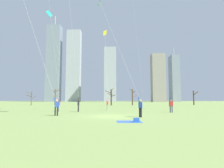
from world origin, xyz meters
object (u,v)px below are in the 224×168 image
Objects in this scene: distant_kite_drifting_left_teal at (51,22)px; bare_tree_center at (111,96)px; picnic_spot at (133,121)px; bare_tree_far_right_edge at (194,97)px; kite_flyer_far_back_purple at (77,84)px; kite_flyer_midfield_left_green at (126,71)px; kite_flyer_midfield_center_orange at (40,55)px; bare_tree_rightmost at (55,96)px; kite_flyer_midfield_right_red at (57,81)px; bare_tree_leftmost at (133,97)px; bystander_far_off_by_trees at (171,105)px; kite_flyer_foreground_right_yellow at (107,88)px; bare_tree_left_of_center at (31,98)px.

distant_kite_drifting_left_teal reaches higher than bare_tree_center.
bare_tree_far_right_edge is (22.58, 43.10, 2.33)m from picnic_spot.
kite_flyer_far_back_purple reaches higher than bare_tree_far_right_edge.
kite_flyer_far_back_purple is at bearing -97.05° from bare_tree_center.
bare_tree_center is (-2.64, 32.50, -2.03)m from kite_flyer_midfield_left_green.
kite_flyer_midfield_center_orange is 4.57× the size of bare_tree_rightmost.
kite_flyer_midfield_right_red is 3.72× the size of bare_tree_leftmost.
bare_tree_rightmost is 0.97× the size of bare_tree_center.
kite_flyer_midfield_center_orange is 49.76m from bare_tree_far_right_edge.
bystander_far_off_by_trees reaches higher than picnic_spot.
kite_flyer_midfield_left_green is 8.54× the size of picnic_spot.
bare_tree_far_right_edge is at bearing 2.21° from bare_tree_rightmost.
kite_flyer_midfield_center_orange reaches higher than kite_flyer_far_back_purple.
kite_flyer_far_back_purple reaches higher than picnic_spot.
kite_flyer_midfield_center_orange reaches higher than picnic_spot.
kite_flyer_midfield_right_red reaches higher than bare_tree_center.
bare_tree_rightmost is at bearing -177.79° from bare_tree_far_right_edge.
picnic_spot is 40.03m from bare_tree_leftmost.
bare_tree_far_right_edge is at bearing 41.95° from distant_kite_drifting_left_teal.
bare_tree_center reaches higher than bare_tree_far_right_edge.
bare_tree_center is (-6.22, -1.86, 0.00)m from bare_tree_leftmost.
distant_kite_drifting_left_teal is 28.55m from bare_tree_center.
kite_flyer_midfield_left_green is 8.51m from kite_flyer_midfield_right_red.
bare_tree_leftmost is (6.16, 24.76, -0.85)m from kite_flyer_foreground_right_yellow.
kite_flyer_foreground_right_yellow is 3.00× the size of bare_tree_leftmost.
kite_flyer_midfield_right_red reaches higher than bare_tree_rightmost.
bare_tree_rightmost is at bearing 106.55° from kite_flyer_midfield_center_orange.
kite_flyer_foreground_right_yellow reaches higher than kite_flyer_far_back_purple.
kite_flyer_foreground_right_yellow is at bearing 105.03° from kite_flyer_midfield_left_green.
picnic_spot is (8.30, -7.85, -3.74)m from kite_flyer_midfield_right_red.
bare_tree_left_of_center is at bearing 124.58° from kite_flyer_far_back_purple.
bare_tree_left_of_center reaches higher than picnic_spot.
kite_flyer_foreground_right_yellow is 3.63× the size of bare_tree_left_of_center.
kite_flyer_midfield_center_orange is 12.04m from picnic_spot.
bare_tree_leftmost is at bearing 84.05° from kite_flyer_midfield_left_green.
kite_flyer_midfield_right_red is 34.06m from bare_tree_leftmost.
kite_flyer_midfield_left_green reaches higher than bare_tree_rightmost.
kite_flyer_midfield_left_green is at bearing 91.78° from picnic_spot.
kite_flyer_midfield_right_red is 14.41m from bystander_far_off_by_trees.
kite_flyer_far_back_purple is 34.14m from bare_tree_left_of_center.
kite_flyer_far_back_purple is 34.68m from bare_tree_rightmost.
kite_flyer_midfield_left_green is at bearing -61.21° from bare_tree_rightmost.
distant_kite_drifting_left_teal is at bearing -165.23° from kite_flyer_foreground_right_yellow.
picnic_spot is (6.32, -9.59, -3.51)m from kite_flyer_far_back_purple.
kite_flyer_midfield_center_orange reaches higher than kite_flyer_midfield_right_red.
kite_flyer_far_back_purple reaches higher than bare_tree_left_of_center.
distant_kite_drifting_left_teal is at bearing -108.24° from bare_tree_center.
kite_flyer_foreground_right_yellow is at bearing 14.77° from distant_kite_drifting_left_teal.
bare_tree_left_of_center is 0.89× the size of bare_tree_far_right_edge.
bare_tree_left_of_center is (-19.36, 28.08, -1.38)m from kite_flyer_far_back_purple.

